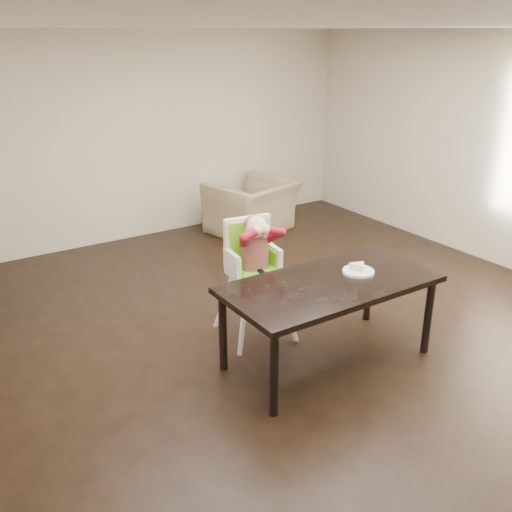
{
  "coord_description": "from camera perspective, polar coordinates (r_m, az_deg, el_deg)",
  "views": [
    {
      "loc": [
        -3.03,
        -3.68,
        2.68
      ],
      "look_at": [
        -0.48,
        0.21,
        0.83
      ],
      "focal_mm": 40.0,
      "sensor_mm": 36.0,
      "label": 1
    }
  ],
  "objects": [
    {
      "name": "armchair",
      "position": [
        8.02,
        -0.39,
        5.8
      ],
      "size": [
        1.26,
        0.99,
        0.97
      ],
      "primitive_type": "imported",
      "rotation": [
        0.0,
        0.0,
        3.42
      ],
      "color": "tan",
      "rests_on": "ground"
    },
    {
      "name": "dining_table",
      "position": [
        4.77,
        7.42,
        -3.4
      ],
      "size": [
        1.8,
        0.9,
        0.75
      ],
      "color": "black",
      "rests_on": "ground"
    },
    {
      "name": "room_walls",
      "position": [
        4.84,
        6.25,
        11.76
      ],
      "size": [
        6.02,
        7.02,
        2.71
      ],
      "color": "beige",
      "rests_on": "ground"
    },
    {
      "name": "plate",
      "position": [
        4.94,
        10.2,
        -1.34
      ],
      "size": [
        0.35,
        0.35,
        0.08
      ],
      "rotation": [
        0.0,
        0.0,
        0.35
      ],
      "color": "white",
      "rests_on": "dining_table"
    },
    {
      "name": "ground",
      "position": [
        5.47,
        5.46,
        -7.76
      ],
      "size": [
        7.0,
        7.0,
        0.0
      ],
      "primitive_type": "plane",
      "color": "black",
      "rests_on": "ground"
    },
    {
      "name": "high_chair",
      "position": [
        5.12,
        -0.22,
        0.47
      ],
      "size": [
        0.55,
        0.55,
        1.17
      ],
      "rotation": [
        0.0,
        0.0,
        -0.14
      ],
      "color": "white",
      "rests_on": "ground"
    }
  ]
}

